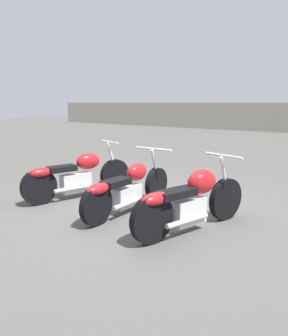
# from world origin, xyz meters

# --- Properties ---
(ground_plane) EXTENTS (60.00, 60.00, 0.00)m
(ground_plane) POSITION_xyz_m (0.00, 0.00, 0.00)
(ground_plane) COLOR #514F4C
(motorcycle_slot_0) EXTENTS (0.81, 2.11, 0.99)m
(motorcycle_slot_0) POSITION_xyz_m (-1.28, -0.19, 0.41)
(motorcycle_slot_0) COLOR black
(motorcycle_slot_0) RESTS_ON ground_plane
(motorcycle_slot_1) EXTENTS (0.72, 2.13, 0.95)m
(motorcycle_slot_1) POSITION_xyz_m (-0.01, -0.30, 0.39)
(motorcycle_slot_1) COLOR black
(motorcycle_slot_1) RESTS_ON ground_plane
(motorcycle_slot_2) EXTENTS (0.83, 1.97, 1.00)m
(motorcycle_slot_2) POSITION_xyz_m (1.17, -0.41, 0.43)
(motorcycle_slot_2) COLOR black
(motorcycle_slot_2) RESTS_ON ground_plane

